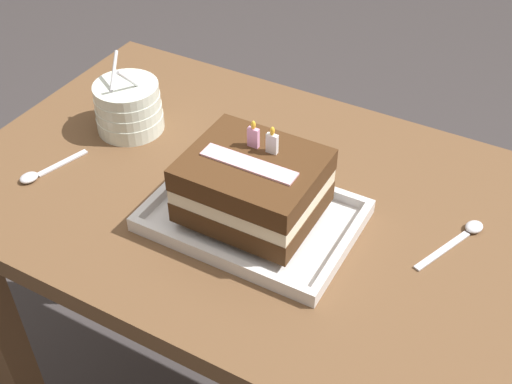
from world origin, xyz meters
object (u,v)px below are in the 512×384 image
serving_spoon_by_bowls (37,174)px  serving_spoon_near_tray (465,234)px  birthday_cake (253,185)px  bowl_stack (129,107)px  foil_tray (253,218)px

serving_spoon_by_bowls → serving_spoon_near_tray: bearing=17.2°
birthday_cake → bowl_stack: size_ratio=1.36×
serving_spoon_near_tray → birthday_cake: bearing=-156.8°
serving_spoon_near_tray → serving_spoon_by_bowls: (-0.65, -0.20, 0.00)m
serving_spoon_near_tray → serving_spoon_by_bowls: bearing=-162.8°
bowl_stack → serving_spoon_by_bowls: (-0.05, -0.19, -0.04)m
bowl_stack → serving_spoon_near_tray: 0.60m
birthday_cake → serving_spoon_by_bowls: birthday_cake is taller
birthday_cake → serving_spoon_near_tray: birthday_cake is taller
foil_tray → birthday_cake: (-0.00, 0.00, 0.06)m
foil_tray → bowl_stack: 0.33m
foil_tray → serving_spoon_near_tray: size_ratio=2.18×
birthday_cake → serving_spoon_by_bowls: (-0.36, -0.08, -0.07)m
serving_spoon_near_tray → serving_spoon_by_bowls: same height
foil_tray → serving_spoon_by_bowls: (-0.36, -0.08, -0.00)m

